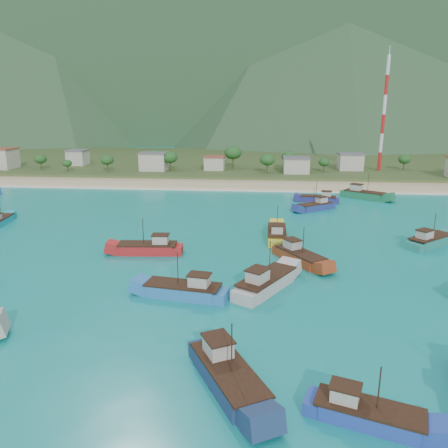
# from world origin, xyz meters

# --- Properties ---
(ground) EXTENTS (600.00, 600.00, 0.00)m
(ground) POSITION_xyz_m (0.00, 0.00, 0.00)
(ground) COLOR #0D907E
(ground) RESTS_ON ground
(beach) EXTENTS (400.00, 18.00, 1.20)m
(beach) POSITION_xyz_m (0.00, 79.00, 0.00)
(beach) COLOR beige
(beach) RESTS_ON ground
(land) EXTENTS (400.00, 110.00, 2.40)m
(land) POSITION_xyz_m (0.00, 140.00, 0.00)
(land) COLOR #385123
(land) RESTS_ON ground
(surf_line) EXTENTS (400.00, 2.50, 0.08)m
(surf_line) POSITION_xyz_m (0.00, 69.50, 0.00)
(surf_line) COLOR white
(surf_line) RESTS_ON ground
(mountains) EXTENTS (1520.00, 440.00, 260.00)m
(mountains) POSITION_xyz_m (-18.31, 403.81, 106.83)
(mountains) COLOR slate
(mountains) RESTS_ON ground
(village) EXTENTS (207.82, 29.08, 7.47)m
(village) POSITION_xyz_m (4.83, 102.25, 4.61)
(village) COLOR beige
(village) RESTS_ON ground
(vegetation) EXTENTS (278.60, 25.83, 8.98)m
(vegetation) POSITION_xyz_m (-4.33, 103.46, 5.30)
(vegetation) COLOR #235623
(vegetation) RESTS_ON ground
(radio_tower) EXTENTS (1.20, 1.20, 41.54)m
(radio_tower) POSITION_xyz_m (56.17, 108.00, 22.37)
(radio_tower) COLOR red
(radio_tower) RESTS_ON ground
(boat_1) EXTENTS (11.60, 4.24, 6.72)m
(boat_1) POSITION_xyz_m (-6.70, 7.99, 0.83)
(boat_1) COLOR red
(boat_1) RESTS_ON ground
(boat_5) EXTENTS (12.47, 10.20, 7.43)m
(boat_5) POSITION_xyz_m (40.90, 60.85, 0.96)
(boat_5) COLOR #1C7047
(boat_5) RESTS_ON ground
(boat_7) EXTENTS (10.22, 8.55, 6.13)m
(boat_7) POSITION_xyz_m (25.92, 45.26, 0.72)
(boat_7) COLOR navy
(boat_7) RESTS_ON ground
(boat_8) EXTENTS (10.06, 5.73, 5.70)m
(boat_8) POSITION_xyz_m (21.91, -31.92, 0.64)
(boat_8) COLOR #2645AE
(boat_8) RESTS_ON ground
(boat_12) EXTENTS (8.88, 12.22, 7.09)m
(boat_12) POSITION_xyz_m (10.29, -28.11, 0.90)
(boat_12) COLOR navy
(boat_12) RESTS_ON ground
(boat_13) EXTENTS (3.53, 11.50, 6.77)m
(boat_13) POSITION_xyz_m (15.74, 18.93, 0.84)
(boat_13) COLOR gold
(boat_13) RESTS_ON ground
(boat_15) EXTENTS (4.05, 9.51, 5.44)m
(boat_15) POSITION_xyz_m (-44.40, 24.42, 0.60)
(boat_15) COLOR #1599B0
(boat_15) RESTS_ON ground
(boat_16) EXTENTS (9.31, 12.48, 7.28)m
(boat_16) POSITION_xyz_m (13.70, -5.87, 0.93)
(boat_16) COLOR beige
(boat_16) RESTS_ON ground
(boat_17) EXTENTS (10.78, 5.05, 6.13)m
(boat_17) POSITION_xyz_m (27.80, 54.75, 0.72)
(boat_17) COLOR navy
(boat_17) RESTS_ON ground
(boat_22) EXTENTS (10.55, 9.64, 6.54)m
(boat_22) POSITION_xyz_m (43.85, 17.38, 0.80)
(boat_22) COLOR #268176
(boat_22) RESTS_ON ground
(boat_23) EXTENTS (8.94, 11.02, 6.56)m
(boat_23) POSITION_xyz_m (19.17, 6.15, 0.80)
(boat_23) COLOR #973A1A
(boat_23) RESTS_ON ground
(boat_25) EXTENTS (11.80, 5.08, 6.75)m
(boat_25) POSITION_xyz_m (2.84, -9.42, 0.83)
(boat_25) COLOR #2C76BD
(boat_25) RESTS_ON ground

